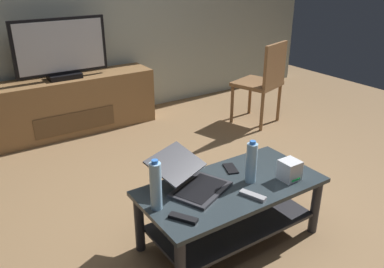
{
  "coord_description": "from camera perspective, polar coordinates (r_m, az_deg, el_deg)",
  "views": [
    {
      "loc": [
        -1.43,
        -1.82,
        1.67
      ],
      "look_at": [
        -0.03,
        0.29,
        0.57
      ],
      "focal_mm": 36.84,
      "sensor_mm": 36.0,
      "label": 1
    }
  ],
  "objects": [
    {
      "name": "router_box",
      "position": [
        2.54,
        13.94,
        -5.1
      ],
      "size": [
        0.12,
        0.12,
        0.13
      ],
      "color": "silver",
      "rests_on": "coffee_table"
    },
    {
      "name": "cell_phone",
      "position": [
        2.62,
        5.62,
        -4.99
      ],
      "size": [
        0.11,
        0.16,
        0.01
      ],
      "primitive_type": "cube",
      "rotation": [
        0.0,
        0.0,
        -0.36
      ],
      "color": "black",
      "rests_on": "coffee_table"
    },
    {
      "name": "laptop",
      "position": [
        2.38,
        -0.19,
        -6.51
      ],
      "size": [
        0.48,
        0.52,
        0.19
      ],
      "color": "#333338",
      "rests_on": "coffee_table"
    },
    {
      "name": "media_cabinet",
      "position": [
        4.34,
        -17.53,
        3.98
      ],
      "size": [
        1.83,
        0.43,
        0.59
      ],
      "color": "olive",
      "rests_on": "ground"
    },
    {
      "name": "television",
      "position": [
        4.17,
        -18.42,
        11.45
      ],
      "size": [
        0.91,
        0.2,
        0.6
      ],
      "color": "black",
      "rests_on": "media_cabinet"
    },
    {
      "name": "water_bottle_far",
      "position": [
        2.16,
        -5.27,
        -7.47
      ],
      "size": [
        0.07,
        0.07,
        0.3
      ],
      "color": "#99C6E5",
      "rests_on": "coffee_table"
    },
    {
      "name": "ground_plane",
      "position": [
        2.85,
        3.72,
        -12.33
      ],
      "size": [
        7.68,
        7.68,
        0.0
      ],
      "primitive_type": "plane",
      "color": "olive"
    },
    {
      "name": "dining_chair",
      "position": [
        4.37,
        10.38,
        7.83
      ],
      "size": [
        0.55,
        0.55,
        0.91
      ],
      "color": "brown",
      "rests_on": "ground"
    },
    {
      "name": "soundbar_remote",
      "position": [
        2.14,
        -1.28,
        -12.08
      ],
      "size": [
        0.12,
        0.16,
        0.02
      ],
      "primitive_type": "cube",
      "rotation": [
        0.0,
        0.0,
        0.55
      ],
      "color": "black",
      "rests_on": "coffee_table"
    },
    {
      "name": "tv_remote",
      "position": [
        2.35,
        8.78,
        -8.79
      ],
      "size": [
        0.1,
        0.17,
        0.02
      ],
      "primitive_type": "cube",
      "rotation": [
        0.0,
        0.0,
        0.35
      ],
      "color": "#99999E",
      "rests_on": "coffee_table"
    },
    {
      "name": "coffee_table",
      "position": [
        2.52,
        5.64,
        -9.85
      ],
      "size": [
        1.15,
        0.57,
        0.42
      ],
      "color": "#2D383D",
      "rests_on": "ground"
    },
    {
      "name": "water_bottle_near",
      "position": [
        2.44,
        8.59,
        -4.1
      ],
      "size": [
        0.07,
        0.07,
        0.28
      ],
      "color": "#99C6E5",
      "rests_on": "coffee_table"
    }
  ]
}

